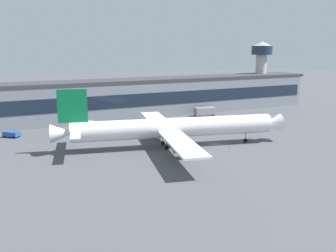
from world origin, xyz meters
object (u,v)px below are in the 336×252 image
Objects in this scene: control_tower at (261,65)px; fuel_truck at (205,111)px; crew_van at (87,125)px; traffic_cone_0 at (230,147)px; pushback_tractor at (12,134)px; airliner at (171,128)px.

fuel_truck is at bearing -159.40° from control_tower.
control_tower is 90.83m from crew_van.
traffic_cone_0 is at bearing -135.29° from control_tower.
pushback_tractor is (-110.52, -19.22, -17.31)m from control_tower.
traffic_cone_0 is (-19.49, -43.48, -1.54)m from fuel_truck.
airliner is at bearing -39.37° from pushback_tractor.
airliner reaches higher than fuel_truck.
airliner is at bearing 149.90° from traffic_cone_0.
fuel_truck is at bearing 4.11° from crew_van.
control_tower reaches higher than traffic_cone_0.
airliner reaches higher than pushback_tractor.
airliner is 92.00× the size of traffic_cone_0.
fuel_truck reaches higher than traffic_cone_0.
control_tower is at bearing 11.81° from crew_van.
fuel_truck is 1.64× the size of pushback_tractor.
pushback_tractor is (-38.00, 31.18, -4.28)m from airliner.
fuel_truck is at bearing 65.86° from traffic_cone_0.
airliner is 11.92× the size of pushback_tractor.
pushback_tractor is at bearing -170.14° from control_tower.
traffic_cone_0 is at bearing -114.14° from fuel_truck.
airliner is 49.34m from pushback_tractor.
control_tower is at bearing 9.86° from pushback_tractor.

